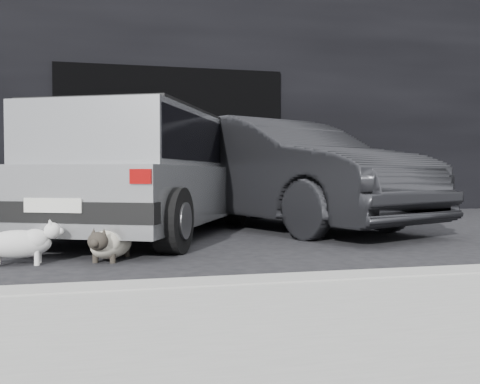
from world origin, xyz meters
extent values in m
plane|color=black|center=(0.00, 0.00, 0.00)|extent=(80.00, 80.00, 0.00)
cube|color=black|center=(1.00, 6.00, 2.50)|extent=(34.00, 4.00, 5.00)
cube|color=black|center=(1.00, 3.99, 1.30)|extent=(4.00, 0.10, 2.60)
cube|color=gray|center=(1.00, -2.60, 0.06)|extent=(18.00, 0.25, 0.12)
cube|color=gray|center=(1.00, -3.80, 0.06)|extent=(18.00, 2.20, 0.11)
cube|color=#B2B5B7|center=(0.32, 0.87, 0.49)|extent=(3.20, 4.26, 0.62)
cube|color=#B2B5B7|center=(0.24, 0.69, 1.11)|extent=(2.47, 3.00, 0.62)
cube|color=black|center=(0.24, 0.69, 1.11)|extent=(2.44, 2.91, 0.50)
cube|color=black|center=(-0.46, -0.84, 0.40)|extent=(1.66, 0.88, 0.18)
cube|color=black|center=(1.10, 2.58, 0.40)|extent=(1.66, 0.88, 0.18)
cube|color=silver|center=(-0.50, -0.92, 0.46)|extent=(0.48, 0.23, 0.12)
cube|color=#8C0707|center=(0.20, -1.23, 0.70)|extent=(0.18, 0.10, 0.12)
cube|color=black|center=(0.24, 0.69, 1.43)|extent=(2.36, 2.76, 0.03)
cylinder|color=black|center=(-1.03, -0.05, 0.30)|extent=(0.45, 0.64, 0.60)
cylinder|color=black|center=(0.51, -0.76, 0.30)|extent=(0.45, 0.64, 0.60)
cylinder|color=slate|center=(0.62, -0.81, 0.30)|extent=(0.16, 0.31, 0.33)
cylinder|color=black|center=(0.11, 2.45, 0.30)|extent=(0.45, 0.64, 0.60)
cylinder|color=slate|center=(0.00, 2.50, 0.30)|extent=(0.16, 0.31, 0.33)
cylinder|color=black|center=(1.65, 1.74, 0.30)|extent=(0.45, 0.64, 0.60)
cylinder|color=slate|center=(1.76, 1.69, 0.30)|extent=(0.16, 0.31, 0.33)
imported|color=black|center=(2.14, 1.31, 0.73)|extent=(3.18, 4.69, 1.46)
ellipsoid|color=beige|center=(-0.03, -0.96, 0.13)|extent=(0.47, 0.65, 0.22)
ellipsoid|color=beige|center=(-0.08, -1.10, 0.15)|extent=(0.32, 0.32, 0.21)
ellipsoid|color=black|center=(-0.13, -1.24, 0.19)|extent=(0.20, 0.19, 0.15)
sphere|color=black|center=(-0.15, -1.30, 0.18)|extent=(0.07, 0.07, 0.07)
cone|color=black|center=(-0.08, -1.24, 0.26)|extent=(0.07, 0.08, 0.08)
cone|color=black|center=(-0.16, -1.21, 0.26)|extent=(0.07, 0.08, 0.08)
cylinder|color=black|center=(-0.02, -1.15, 0.04)|extent=(0.05, 0.05, 0.07)
cylinder|color=black|center=(-0.16, -1.10, 0.04)|extent=(0.05, 0.05, 0.07)
cylinder|color=black|center=(0.10, -0.82, 0.04)|extent=(0.05, 0.05, 0.07)
cylinder|color=black|center=(-0.04, -0.77, 0.04)|extent=(0.05, 0.05, 0.07)
cylinder|color=black|center=(0.08, -0.66, 0.09)|extent=(0.04, 0.32, 0.10)
ellipsoid|color=silver|center=(-0.75, -1.06, 0.16)|extent=(0.52, 0.27, 0.22)
ellipsoid|color=silver|center=(-0.62, -1.05, 0.19)|extent=(0.23, 0.23, 0.19)
ellipsoid|color=silver|center=(-0.49, -1.05, 0.26)|extent=(0.13, 0.15, 0.13)
sphere|color=silver|center=(-0.43, -1.05, 0.26)|extent=(0.06, 0.06, 0.06)
cone|color=silver|center=(-0.50, -1.02, 0.32)|extent=(0.06, 0.05, 0.07)
cone|color=silver|center=(-0.50, -1.09, 0.32)|extent=(0.06, 0.05, 0.07)
cylinder|color=silver|center=(-0.60, -0.99, 0.06)|extent=(0.04, 0.04, 0.13)
cylinder|color=silver|center=(-0.60, -1.12, 0.06)|extent=(0.04, 0.04, 0.13)
ellipsoid|color=gray|center=(-0.85, -1.08, 0.19)|extent=(0.19, 0.14, 0.09)
camera|label=1|loc=(0.00, -5.55, 0.72)|focal=40.00mm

